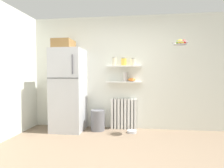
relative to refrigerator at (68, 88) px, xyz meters
The scene contains 14 objects.
ground_plane 1.96m from the refrigerator, 42.72° to the right, with size 7.04×7.04×0.00m, color #7A6651.
back_wall 1.36m from the refrigerator, 17.24° to the left, with size 7.04×0.10×2.60m, color silver.
refrigerator is the anchor object (origin of this frame).
radiator 1.39m from the refrigerator, 11.98° to the left, with size 0.59×0.12×0.70m.
wall_shelf_lower 1.25m from the refrigerator, 10.63° to the left, with size 0.79×0.22×0.03m, color white.
wall_shelf_upper 1.34m from the refrigerator, 10.63° to the left, with size 0.79×0.22×0.03m, color white.
storage_jar_0 1.19m from the refrigerator, 12.84° to the left, with size 0.10×0.10×0.20m.
storage_jar_1 1.38m from the refrigerator, 10.63° to the left, with size 0.12×0.12×0.18m.
storage_jar_2 1.57m from the refrigerator, ahead, with size 0.11×0.11×0.17m.
vase 1.30m from the refrigerator, 10.38° to the left, with size 0.10×0.10×0.21m, color #B2ADA8.
shelf_bowl 1.43m from the refrigerator, ahead, with size 0.17×0.17×0.08m, color orange.
trash_bin 0.98m from the refrigerator, ahead, with size 0.31×0.31×0.46m, color slate.
pet_food_bowl 1.70m from the refrigerator, ahead, with size 0.21×0.21×0.05m, color #B7B7BC.
hanging_fruit_basket 2.54m from the refrigerator, ahead, with size 0.31×0.31×0.10m.
Camera 1 is at (0.27, -2.42, 1.23)m, focal length 30.53 mm.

